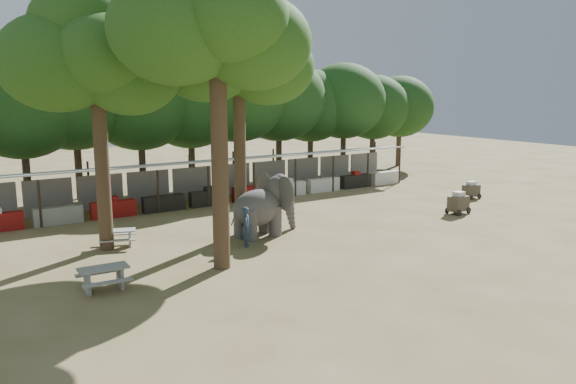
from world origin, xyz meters
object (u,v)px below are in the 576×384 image
yard_tree_left (91,53)px  cart_back (471,190)px  elephant (265,206)px  handler (247,227)px  yard_tree_back (234,49)px  cart_front (458,203)px  yard_tree_center (211,20)px  picnic_table_near (104,275)px  picnic_table_far (118,236)px

yard_tree_left → cart_back: size_ratio=9.37×
elephant → handler: 2.17m
yard_tree_back → elephant: size_ratio=3.02×
yard_tree_back → cart_front: yard_tree_back is taller
yard_tree_center → picnic_table_near: (-4.35, -0.20, -8.67)m
yard_tree_back → picnic_table_far: bearing=170.1°
elephant → cart_back: elephant is taller
handler → cart_front: handler is taller
yard_tree_back → elephant: yard_tree_back is taller
yard_tree_center → elephant: (4.07, 3.15, -7.80)m
picnic_table_near → cart_back: 24.12m
handler → picnic_table_near: size_ratio=1.04×
yard_tree_back → cart_front: size_ratio=8.43×
yard_tree_center → handler: bearing=38.6°
yard_tree_center → elephant: yard_tree_center is taller
yard_tree_back → handler: yard_tree_back is taller
yard_tree_left → yard_tree_back: 6.09m
yard_tree_center → elephant: size_ratio=3.20×
yard_tree_center → cart_front: yard_tree_center is taller
yard_tree_left → cart_front: bearing=-11.6°
yard_tree_left → yard_tree_center: 5.92m
yard_tree_back → picnic_table_near: bearing=-150.2°
yard_tree_left → yard_tree_center: size_ratio=0.92×
cart_front → cart_back: cart_front is taller
yard_tree_center → picnic_table_far: (-2.34, 4.93, -8.72)m
picnic_table_near → cart_back: bearing=11.5°
picnic_table_far → cart_front: (17.66, -3.69, 0.12)m
yard_tree_left → cart_front: (18.32, -3.76, -7.59)m
handler → elephant: bearing=-18.7°
cart_front → cart_back: bearing=24.6°
yard_tree_left → cart_back: bearing=-3.3°
yard_tree_left → picnic_table_far: size_ratio=5.99×
handler → cart_back: 17.17m
cart_front → picnic_table_near: bearing=177.8°
elephant → picnic_table_near: 9.10m
elephant → yard_tree_center: bearing=-150.0°
yard_tree_back → elephant: 7.26m
yard_tree_center → elephant: 9.34m
yard_tree_left → picnic_table_far: bearing=-6.2°
picnic_table_near → yard_tree_back: bearing=31.9°
elephant → picnic_table_near: size_ratio=2.21×
yard_tree_left → picnic_table_far: (0.66, -0.07, -7.71)m
elephant → handler: elephant is taller
yard_tree_center → handler: 8.86m
elephant → picnic_table_far: bearing=156.7°
yard_tree_center → cart_back: yard_tree_center is taller
picnic_table_near → handler: bearing=19.5°
yard_tree_back → cart_front: 14.91m
cart_front → picnic_table_far: bearing=161.8°
elephant → cart_front: size_ratio=2.79×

